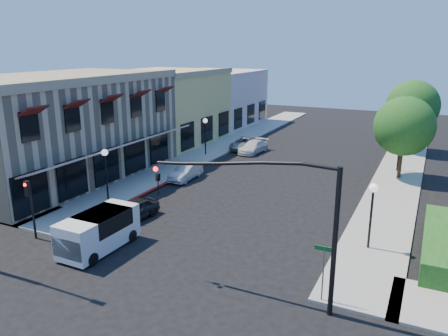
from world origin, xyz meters
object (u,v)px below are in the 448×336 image
at_px(parked_car_a, 134,210).
at_px(parked_car_d, 244,143).
at_px(street_tree_b, 413,106).
at_px(street_tree_a, 404,126).
at_px(street_name_sign, 324,265).
at_px(white_van, 98,229).
at_px(signal_mast_arm, 281,208).
at_px(parked_car_c, 253,147).
at_px(secondary_signal, 30,199).
at_px(lamppost_right_far, 400,140).
at_px(lamppost_left_near, 105,162).
at_px(lamppost_left_far, 205,127).
at_px(parked_car_b, 186,172).
at_px(lamppost_right_near, 373,200).

bearing_deg(parked_car_a, parked_car_d, 98.56).
bearing_deg(street_tree_b, street_tree_a, -90.00).
distance_m(street_name_sign, white_van, 11.47).
bearing_deg(signal_mast_arm, parked_car_c, 114.39).
relative_size(secondary_signal, lamppost_right_far, 0.93).
bearing_deg(parked_car_a, white_van, -73.60).
bearing_deg(parked_car_a, lamppost_left_near, 156.17).
bearing_deg(signal_mast_arm, lamppost_left_far, 125.00).
height_order(lamppost_left_far, parked_car_d, lamppost_left_far).
relative_size(street_tree_a, lamppost_left_near, 1.82).
distance_m(parked_car_a, parked_car_c, 19.00).
height_order(secondary_signal, parked_car_b, secondary_signal).
height_order(street_name_sign, lamppost_left_far, lamppost_left_far).
bearing_deg(lamppost_left_near, secondary_signal, -85.66).
xyz_separation_m(street_tree_b, lamppost_right_far, (-0.30, -8.00, -1.81)).
height_order(secondary_signal, parked_car_d, secondary_signal).
bearing_deg(parked_car_c, lamppost_right_far, 1.60).
distance_m(street_name_sign, parked_car_d, 27.48).
relative_size(parked_car_c, parked_car_d, 0.95).
xyz_separation_m(lamppost_left_near, lamppost_right_far, (17.00, 16.00, 0.00)).
height_order(signal_mast_arm, parked_car_d, signal_mast_arm).
relative_size(parked_car_a, parked_car_c, 0.88).
xyz_separation_m(lamppost_right_far, white_van, (-12.45, -22.05, -1.61)).
relative_size(street_tree_b, street_name_sign, 2.81).
bearing_deg(white_van, parked_car_d, 95.34).
bearing_deg(signal_mast_arm, lamppost_left_near, 155.63).
xyz_separation_m(lamppost_right_near, parked_car_b, (-14.70, 6.43, -2.14)).
bearing_deg(parked_car_b, lamppost_right_far, 31.89).
bearing_deg(parked_car_c, lamppost_right_near, -46.06).
bearing_deg(white_van, street_tree_b, 67.00).
height_order(lamppost_left_near, parked_car_c, lamppost_left_near).
xyz_separation_m(lamppost_left_near, parked_car_d, (2.30, 18.00, -2.14)).
height_order(street_tree_b, parked_car_b, street_tree_b).
relative_size(lamppost_right_near, lamppost_right_far, 1.00).
relative_size(secondary_signal, lamppost_left_far, 0.93).
distance_m(lamppost_left_near, white_van, 7.74).
distance_m(street_tree_a, lamppost_right_near, 14.08).
distance_m(lamppost_left_near, parked_car_d, 18.27).
xyz_separation_m(secondary_signal, lamppost_right_far, (16.50, 22.59, 0.42)).
bearing_deg(street_tree_b, parked_car_c, -152.76).
height_order(white_van, parked_car_d, white_van).
xyz_separation_m(street_tree_b, white_van, (-12.75, -30.05, -3.42)).
bearing_deg(parked_car_b, street_tree_a, 25.60).
bearing_deg(parked_car_a, street_tree_a, 54.19).
bearing_deg(parked_car_c, parked_car_d, 150.36).
xyz_separation_m(secondary_signal, lamppost_left_near, (-0.50, 6.59, 0.42)).
xyz_separation_m(signal_mast_arm, white_van, (-9.81, 0.46, -2.97)).
bearing_deg(street_tree_a, parked_car_d, 165.07).
bearing_deg(parked_car_a, lamppost_right_near, 13.11).
bearing_deg(parked_car_d, lamppost_right_near, -51.78).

